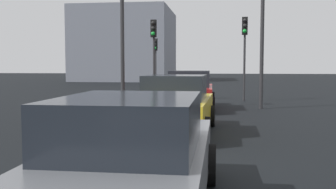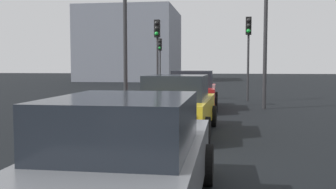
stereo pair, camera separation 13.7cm
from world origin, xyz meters
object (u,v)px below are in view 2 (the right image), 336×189
traffic_light_far_left (248,41)px  car_grey_third (127,160)px  traffic_light_near_right (160,53)px  car_red_lead (193,91)px  street_lamp_far (266,1)px  traffic_light_near_left (157,43)px  street_lamp_kerbside (125,12)px  car_yellow_second (177,106)px

traffic_light_far_left → car_grey_third: bearing=-1.1°
car_grey_third → traffic_light_far_left: 16.27m
traffic_light_near_right → traffic_light_far_left: traffic_light_far_left is taller
car_red_lead → street_lamp_far: bearing=-82.2°
traffic_light_near_left → traffic_light_far_left: size_ratio=0.98×
traffic_light_near_left → street_lamp_kerbside: 4.72m
traffic_light_near_right → traffic_light_near_left: bearing=16.1°
car_red_lead → car_grey_third: car_red_lead is taller
street_lamp_kerbside → street_lamp_far: street_lamp_far is taller
car_red_lead → street_lamp_far: size_ratio=0.59×
traffic_light_near_left → traffic_light_near_right: 9.38m
car_red_lead → car_yellow_second: (-5.98, -0.04, -0.02)m
traffic_light_near_left → street_lamp_kerbside: size_ratio=0.62×
traffic_light_near_left → traffic_light_near_right: traffic_light_near_left is taller
car_red_lead → street_lamp_kerbside: (-0.89, 2.70, 3.23)m
street_lamp_kerbside → traffic_light_near_left: bearing=-6.7°
car_red_lead → car_grey_third: 11.98m
street_lamp_far → car_grey_third: bearing=167.1°
car_red_lead → traffic_light_near_right: 13.59m
car_grey_third → street_lamp_far: street_lamp_far is taller
street_lamp_kerbside → car_yellow_second: bearing=-151.8°
car_red_lead → traffic_light_far_left: traffic_light_far_left is taller
car_grey_third → traffic_light_far_left: (15.93, -2.37, 2.36)m
traffic_light_far_left → street_lamp_kerbside: (-4.83, 5.20, 0.92)m
traffic_light_near_left → traffic_light_near_right: bearing=-163.7°
traffic_light_near_right → street_lamp_kerbside: street_lamp_kerbside is taller
car_grey_third → traffic_light_near_right: bearing=8.7°
traffic_light_near_left → street_lamp_far: (-3.25, -5.15, 1.52)m
street_lamp_kerbside → traffic_light_near_right: bearing=3.4°
car_yellow_second → traffic_light_far_left: bearing=-11.8°
traffic_light_far_left → street_lamp_kerbside: street_lamp_kerbside is taller
traffic_light_near_right → traffic_light_far_left: bearing=41.5°
car_yellow_second → car_grey_third: car_yellow_second is taller
street_lamp_kerbside → traffic_light_far_left: bearing=-47.1°
car_red_lead → traffic_light_near_right: bearing=14.5°
traffic_light_far_left → traffic_light_near_left: bearing=-79.6°
car_yellow_second → street_lamp_kerbside: 6.63m
street_lamp_far → street_lamp_kerbside: bearing=103.2°
car_red_lead → street_lamp_far: (0.45, -2.99, 3.76)m
car_yellow_second → traffic_light_near_right: 19.39m
traffic_light_far_left → street_lamp_kerbside: size_ratio=0.64×
car_grey_third → street_lamp_kerbside: 11.91m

